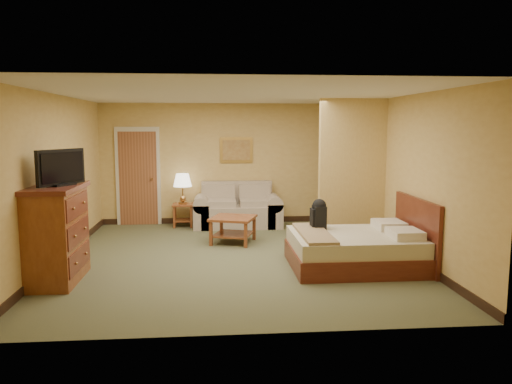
{
  "coord_description": "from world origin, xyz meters",
  "views": [
    {
      "loc": [
        -0.35,
        -7.85,
        2.11
      ],
      "look_at": [
        0.38,
        0.6,
        0.99
      ],
      "focal_mm": 35.0,
      "sensor_mm": 36.0,
      "label": 1
    }
  ],
  "objects": [
    {
      "name": "side_table",
      "position": [
        -0.99,
        2.65,
        0.32
      ],
      "size": [
        0.44,
        0.44,
        0.48
      ],
      "color": "brown",
      "rests_on": "floor"
    },
    {
      "name": "ceiling",
      "position": [
        0.0,
        0.0,
        2.6
      ],
      "size": [
        6.0,
        6.0,
        0.0
      ],
      "primitive_type": "plane",
      "rotation": [
        3.14,
        0.0,
        0.0
      ],
      "color": "white",
      "rests_on": "back_wall"
    },
    {
      "name": "coffee_table",
      "position": [
        0.0,
        1.06,
        0.34
      ],
      "size": [
        0.94,
        0.94,
        0.48
      ],
      "rotation": [
        0.0,
        0.0,
        -0.32
      ],
      "color": "brown",
      "rests_on": "floor"
    },
    {
      "name": "baseboard",
      "position": [
        0.0,
        2.99,
        0.06
      ],
      "size": [
        5.5,
        0.02,
        0.12
      ],
      "primitive_type": "cube",
      "color": "black",
      "rests_on": "floor"
    },
    {
      "name": "back_wall",
      "position": [
        0.0,
        3.0,
        1.3
      ],
      "size": [
        5.5,
        0.02,
        2.6
      ],
      "primitive_type": "cube",
      "color": "tan",
      "rests_on": "floor"
    },
    {
      "name": "dresser",
      "position": [
        -2.48,
        -1.01,
        0.67
      ],
      "size": [
        0.65,
        1.24,
        1.32
      ],
      "color": "brown",
      "rests_on": "floor"
    },
    {
      "name": "right_wall",
      "position": [
        2.75,
        0.0,
        1.3
      ],
      "size": [
        0.02,
        6.0,
        2.6
      ],
      "primitive_type": "cube",
      "color": "tan",
      "rests_on": "floor"
    },
    {
      "name": "tv",
      "position": [
        -2.38,
        -1.01,
        1.55
      ],
      "size": [
        0.45,
        0.72,
        0.49
      ],
      "rotation": [
        0.0,
        0.0,
        -0.52
      ],
      "color": "black",
      "rests_on": "dresser"
    },
    {
      "name": "backpack",
      "position": [
        1.3,
        -0.26,
        0.76
      ],
      "size": [
        0.22,
        0.28,
        0.47
      ],
      "rotation": [
        0.0,
        0.0,
        0.03
      ],
      "color": "black",
      "rests_on": "bed"
    },
    {
      "name": "left_wall",
      "position": [
        -2.75,
        0.0,
        1.3
      ],
      "size": [
        0.02,
        6.0,
        2.6
      ],
      "primitive_type": "cube",
      "color": "tan",
      "rests_on": "floor"
    },
    {
      "name": "wall_picture",
      "position": [
        0.16,
        2.97,
        1.6
      ],
      "size": [
        0.71,
        0.04,
        0.55
      ],
      "color": "#B78E3F",
      "rests_on": "back_wall"
    },
    {
      "name": "bed",
      "position": [
        1.82,
        -0.68,
        0.28
      ],
      "size": [
        1.94,
        1.61,
        1.04
      ],
      "color": "#501D12",
      "rests_on": "floor"
    },
    {
      "name": "floor",
      "position": [
        0.0,
        0.0,
        0.0
      ],
      "size": [
        6.0,
        6.0,
        0.0
      ],
      "primitive_type": "plane",
      "color": "#525537",
      "rests_on": "ground"
    },
    {
      "name": "door",
      "position": [
        -1.95,
        2.96,
        1.03
      ],
      "size": [
        0.94,
        0.16,
        2.1
      ],
      "color": "beige",
      "rests_on": "floor"
    },
    {
      "name": "table_lamp",
      "position": [
        -0.99,
        2.65,
        0.97
      ],
      "size": [
        0.39,
        0.39,
        0.64
      ],
      "color": "#A1713B",
      "rests_on": "side_table"
    },
    {
      "name": "partition",
      "position": [
        2.15,
        0.93,
        1.3
      ],
      "size": [
        1.2,
        0.15,
        2.6
      ],
      "primitive_type": "cube",
      "color": "tan",
      "rests_on": "floor"
    },
    {
      "name": "loveseat",
      "position": [
        0.16,
        2.58,
        0.3
      ],
      "size": [
        1.85,
        0.86,
        0.94
      ],
      "color": "tan",
      "rests_on": "floor"
    }
  ]
}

